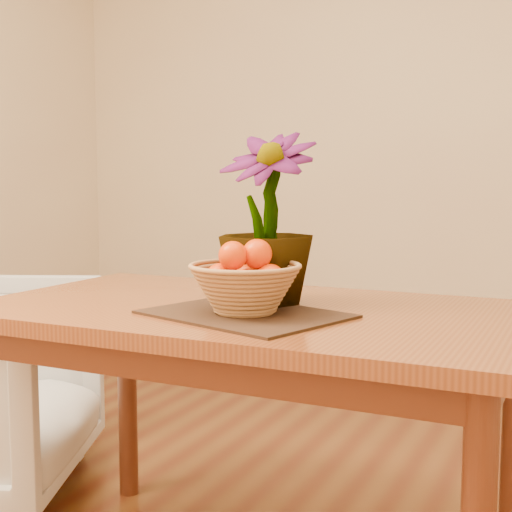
% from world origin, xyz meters
% --- Properties ---
extents(wall_back, '(4.00, 0.02, 2.70)m').
position_xyz_m(wall_back, '(0.00, 2.25, 1.35)').
color(wall_back, '#FAE7BE').
rests_on(wall_back, floor).
extents(table, '(1.40, 0.80, 0.75)m').
position_xyz_m(table, '(0.00, 0.30, 0.66)').
color(table, brown).
rests_on(table, floor).
extents(placemat, '(0.52, 0.45, 0.01)m').
position_xyz_m(placemat, '(0.05, 0.18, 0.75)').
color(placemat, '#311B12').
rests_on(placemat, table).
extents(wicker_basket, '(0.27, 0.27, 0.11)m').
position_xyz_m(wicker_basket, '(0.05, 0.18, 0.81)').
color(wicker_basket, '#B4804B').
rests_on(wicker_basket, placemat).
extents(orange_pile, '(0.18, 0.18, 0.13)m').
position_xyz_m(orange_pile, '(0.05, 0.18, 0.85)').
color(orange_pile, '#D24003').
rests_on(orange_pile, wicker_basket).
extents(potted_plant, '(0.25, 0.25, 0.45)m').
position_xyz_m(potted_plant, '(0.03, 0.34, 0.97)').
color(potted_plant, '#204C15').
rests_on(potted_plant, table).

